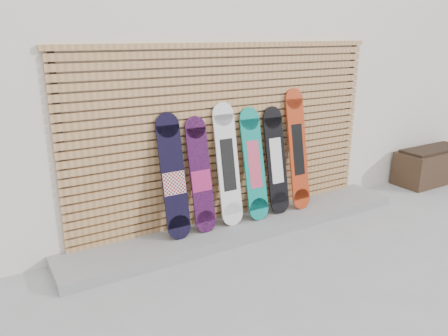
{
  "coord_description": "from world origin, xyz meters",
  "views": [
    {
      "loc": [
        -2.94,
        -3.54,
        2.4
      ],
      "look_at": [
        -0.39,
        0.75,
        0.85
      ],
      "focal_mm": 35.0,
      "sensor_mm": 36.0,
      "label": 1
    }
  ],
  "objects_px": {
    "planter_box": "(431,165)",
    "snowboard_0": "(173,178)",
    "snowboard_3": "(254,164)",
    "snowboard_2": "(228,165)",
    "snowboard_4": "(276,161)",
    "snowboard_1": "(201,176)",
    "snowboard_5": "(298,150)"
  },
  "relations": [
    {
      "from": "snowboard_2",
      "to": "snowboard_3",
      "type": "relative_size",
      "value": 1.07
    },
    {
      "from": "snowboard_4",
      "to": "snowboard_2",
      "type": "bearing_deg",
      "value": 179.99
    },
    {
      "from": "snowboard_1",
      "to": "snowboard_5",
      "type": "bearing_deg",
      "value": -0.32
    },
    {
      "from": "snowboard_1",
      "to": "snowboard_2",
      "type": "xyz_separation_m",
      "value": [
        0.38,
        0.0,
        0.08
      ]
    },
    {
      "from": "snowboard_0",
      "to": "snowboard_5",
      "type": "bearing_deg",
      "value": -0.13
    },
    {
      "from": "snowboard_3",
      "to": "snowboard_5",
      "type": "distance_m",
      "value": 0.71
    },
    {
      "from": "snowboard_0",
      "to": "snowboard_2",
      "type": "height_order",
      "value": "snowboard_2"
    },
    {
      "from": "snowboard_3",
      "to": "snowboard_4",
      "type": "distance_m",
      "value": 0.36
    },
    {
      "from": "planter_box",
      "to": "snowboard_3",
      "type": "bearing_deg",
      "value": 178.4
    },
    {
      "from": "planter_box",
      "to": "snowboard_3",
      "type": "relative_size",
      "value": 0.93
    },
    {
      "from": "snowboard_0",
      "to": "snowboard_4",
      "type": "xyz_separation_m",
      "value": [
        1.46,
        0.01,
        -0.02
      ]
    },
    {
      "from": "snowboard_0",
      "to": "snowboard_4",
      "type": "height_order",
      "value": "snowboard_0"
    },
    {
      "from": "planter_box",
      "to": "snowboard_5",
      "type": "height_order",
      "value": "snowboard_5"
    },
    {
      "from": "snowboard_0",
      "to": "snowboard_3",
      "type": "relative_size",
      "value": 1.02
    },
    {
      "from": "snowboard_2",
      "to": "snowboard_3",
      "type": "height_order",
      "value": "snowboard_2"
    },
    {
      "from": "snowboard_5",
      "to": "planter_box",
      "type": "bearing_deg",
      "value": -2.11
    },
    {
      "from": "snowboard_0",
      "to": "snowboard_5",
      "type": "relative_size",
      "value": 0.9
    },
    {
      "from": "snowboard_1",
      "to": "snowboard_2",
      "type": "relative_size",
      "value": 0.91
    },
    {
      "from": "snowboard_3",
      "to": "snowboard_4",
      "type": "xyz_separation_m",
      "value": [
        0.36,
        0.02,
        -0.01
      ]
    },
    {
      "from": "snowboard_1",
      "to": "snowboard_3",
      "type": "xyz_separation_m",
      "value": [
        0.75,
        -0.01,
        0.03
      ]
    },
    {
      "from": "snowboard_4",
      "to": "snowboard_1",
      "type": "bearing_deg",
      "value": -179.82
    },
    {
      "from": "planter_box",
      "to": "snowboard_5",
      "type": "relative_size",
      "value": 0.82
    },
    {
      "from": "planter_box",
      "to": "snowboard_1",
      "type": "distance_m",
      "value": 4.31
    },
    {
      "from": "snowboard_4",
      "to": "planter_box",
      "type": "bearing_deg",
      "value": -2.09
    },
    {
      "from": "planter_box",
      "to": "snowboard_2",
      "type": "bearing_deg",
      "value": 178.3
    },
    {
      "from": "snowboard_2",
      "to": "snowboard_5",
      "type": "bearing_deg",
      "value": -0.63
    },
    {
      "from": "snowboard_5",
      "to": "snowboard_0",
      "type": "bearing_deg",
      "value": 179.87
    },
    {
      "from": "snowboard_2",
      "to": "snowboard_4",
      "type": "bearing_deg",
      "value": -0.01
    },
    {
      "from": "snowboard_0",
      "to": "snowboard_1",
      "type": "height_order",
      "value": "snowboard_0"
    },
    {
      "from": "planter_box",
      "to": "snowboard_4",
      "type": "height_order",
      "value": "snowboard_4"
    },
    {
      "from": "snowboard_5",
      "to": "snowboard_4",
      "type": "bearing_deg",
      "value": 178.06
    },
    {
      "from": "planter_box",
      "to": "snowboard_0",
      "type": "distance_m",
      "value": 4.66
    }
  ]
}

